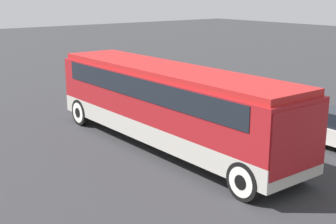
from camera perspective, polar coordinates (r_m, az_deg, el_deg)
ground_plane at (r=17.30m, az=0.00°, el=-4.31°), size 120.00×120.00×0.00m
tour_bus at (r=16.72m, az=0.20°, el=1.49°), size 11.48×2.55×2.98m
parked_car_mid at (r=24.94m, az=7.61°, el=2.97°), size 4.20×1.95×1.26m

